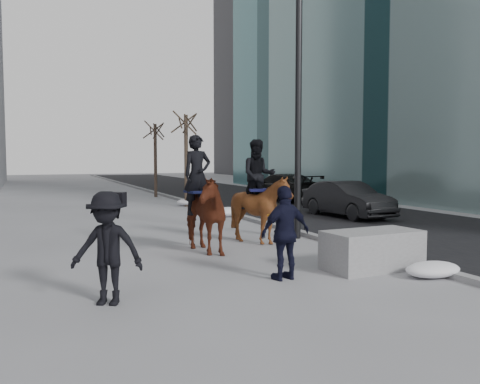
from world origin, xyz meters
name	(u,v)px	position (x,y,z in m)	size (l,w,h in m)	color
ground	(263,270)	(0.00, 0.00, 0.00)	(120.00, 120.00, 0.00)	gray
road	(309,209)	(7.00, 10.00, 0.01)	(8.00, 90.00, 0.01)	black
curb	(223,211)	(3.00, 10.00, 0.06)	(0.25, 90.00, 0.12)	gray
planter	(372,250)	(2.06, -0.82, 0.39)	(1.97, 0.99, 0.79)	gray
car_near	(347,199)	(6.79, 6.85, 0.68)	(1.43, 4.10, 1.35)	black
car_far	(281,187)	(7.81, 14.15, 0.71)	(1.98, 4.88, 1.42)	black
tree_near	(186,156)	(2.40, 13.16, 2.32)	(1.20, 1.20, 4.64)	#382E21
tree_far	(155,157)	(2.40, 19.08, 2.28)	(1.20, 1.20, 4.57)	#3D2E24
mounted_left	(199,209)	(-0.59, 2.31, 1.04)	(1.26, 2.28, 2.80)	#532110
mounted_right	(260,202)	(1.26, 2.83, 1.10)	(1.87, 1.98, 2.73)	#4B290F
feeder	(285,233)	(0.02, -0.90, 0.88)	(1.07, 0.91, 1.75)	black
camera_crew	(107,248)	(-3.25, -1.23, 0.89)	(1.31, 1.12, 1.75)	black
lamppost	(298,58)	(2.60, 3.27, 4.99)	(0.25, 1.06, 9.09)	black
snow_piles	(233,214)	(2.70, 8.23, 0.17)	(1.42, 16.00, 0.36)	white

